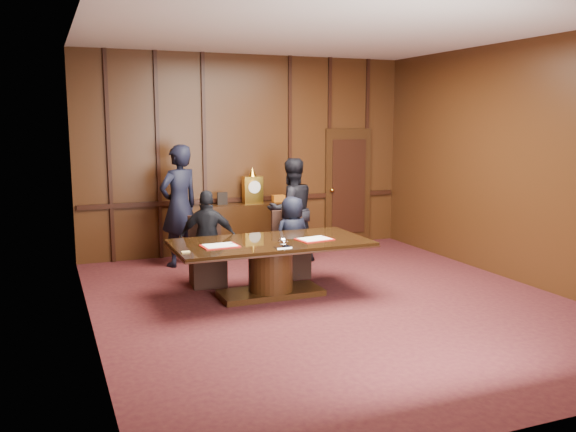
% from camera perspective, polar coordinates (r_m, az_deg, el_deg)
% --- Properties ---
extents(room, '(7.00, 7.04, 3.50)m').
position_cam_1_polar(room, '(7.88, 4.42, 4.29)').
color(room, '#330E14').
rests_on(room, ground).
extents(sideboard, '(1.60, 0.45, 1.54)m').
position_cam_1_polar(sideboard, '(10.89, -3.30, -0.96)').
color(sideboard, black).
rests_on(sideboard, ground).
extents(conference_table, '(2.62, 1.32, 0.76)m').
position_cam_1_polar(conference_table, '(8.23, -1.65, -4.05)').
color(conference_table, black).
rests_on(conference_table, ground).
extents(folder_left, '(0.48, 0.36, 0.02)m').
position_cam_1_polar(folder_left, '(7.87, -6.39, -2.79)').
color(folder_left, '#B51410').
rests_on(folder_left, conference_table).
extents(folder_right, '(0.51, 0.40, 0.02)m').
position_cam_1_polar(folder_right, '(8.26, 2.49, -2.17)').
color(folder_right, '#B51410').
rests_on(folder_right, conference_table).
extents(inkstand, '(0.20, 0.14, 0.12)m').
position_cam_1_polar(inkstand, '(7.75, -0.50, -2.55)').
color(inkstand, white).
rests_on(inkstand, conference_table).
extents(notepad, '(0.10, 0.07, 0.01)m').
position_cam_1_polar(notepad, '(7.56, -9.56, -3.34)').
color(notepad, tan).
rests_on(notepad, conference_table).
extents(chair_left, '(0.52, 0.52, 0.99)m').
position_cam_1_polar(chair_left, '(8.91, -7.55, -4.55)').
color(chair_left, black).
rests_on(chair_left, ground).
extents(chair_right, '(0.51, 0.51, 0.99)m').
position_cam_1_polar(chair_right, '(9.30, 0.24, -3.88)').
color(chair_right, black).
rests_on(chair_right, ground).
extents(signatory_left, '(0.87, 0.56, 1.38)m').
position_cam_1_polar(signatory_left, '(8.75, -7.49, -2.12)').
color(signatory_left, black).
rests_on(signatory_left, ground).
extents(signatory_right, '(0.66, 0.49, 1.24)m').
position_cam_1_polar(signatory_right, '(9.17, 0.41, -1.99)').
color(signatory_right, black).
rests_on(signatory_right, ground).
extents(witness_left, '(0.85, 0.73, 1.98)m').
position_cam_1_polar(witness_left, '(10.02, -10.13, 0.95)').
color(witness_left, black).
rests_on(witness_left, ground).
extents(witness_right, '(0.89, 0.72, 1.74)m').
position_cam_1_polar(witness_right, '(10.18, 0.31, 0.55)').
color(witness_right, black).
rests_on(witness_right, ground).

